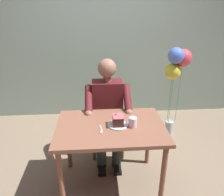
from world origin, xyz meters
The scene contains 10 objects.
ground_plane centered at (0.00, 0.00, 0.00)m, with size 14.00×14.00×0.00m, color gray.
cafe_rear_panel centered at (0.00, -1.76, 1.50)m, with size 6.40×0.12×3.00m, color #98B4A5.
dining_table centered at (0.00, 0.00, 0.64)m, with size 1.06×0.73×0.73m.
chair centered at (0.00, -0.66, 0.48)m, with size 0.42×0.42×0.88m.
seated_person centered at (0.00, -0.49, 0.65)m, with size 0.53×0.58×1.25m.
dessert_plate centered at (-0.07, 0.00, 0.73)m, with size 0.20×0.20×0.01m, color silver.
cake_slice centered at (-0.07, 0.00, 0.78)m, with size 0.10×0.12×0.12m.
coffee_cup centered at (-0.21, 0.04, 0.78)m, with size 0.11×0.07×0.10m.
dessert_spoon centered at (0.10, 0.08, 0.73)m, with size 0.03×0.14×0.01m.
balloon_display centered at (-0.94, -0.90, 1.03)m, with size 0.35×0.29×1.32m.
Camera 1 is at (0.12, 1.85, 1.82)m, focal length 35.16 mm.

